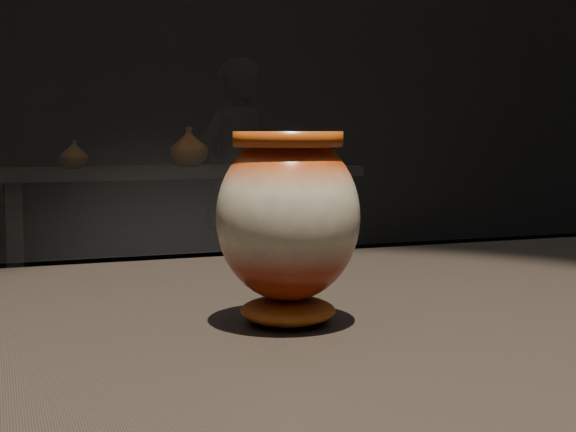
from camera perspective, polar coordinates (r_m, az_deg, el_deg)
name	(u,v)px	position (r m, az deg, el deg)	size (l,w,h in m)	color
main_vase	(288,219)	(0.80, 0.00, -0.25)	(0.19, 0.19, 0.19)	maroon
back_shelf	(175,215)	(4.47, -8.00, 0.08)	(2.00, 0.60, 0.90)	black
back_vase_left	(74,154)	(4.39, -14.97, 4.26)	(0.14, 0.14, 0.15)	brown
back_vase_mid	(189,147)	(4.52, -7.05, 4.90)	(0.21, 0.21, 0.22)	maroon
back_vase_right	(284,154)	(4.66, -0.32, 4.46)	(0.08, 0.08, 0.13)	brown
visitor	(234,179)	(5.32, -3.84, 2.66)	(0.57, 0.38, 1.57)	black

